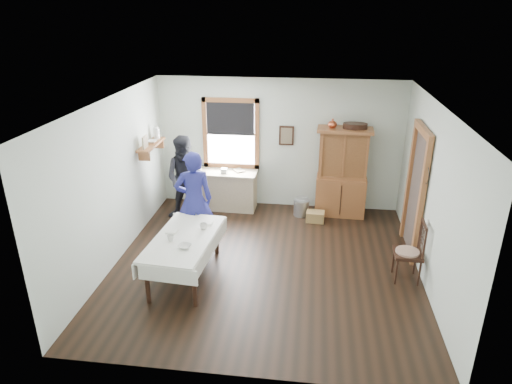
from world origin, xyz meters
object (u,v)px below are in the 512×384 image
Objects in this scene: wicker_basket at (315,217)px; figure_dark at (186,181)px; spindle_chair at (408,251)px; woman_blue at (194,204)px; work_counter at (223,190)px; china_hutch at (342,173)px; dining_table at (185,257)px; pail at (301,207)px.

wicker_basket is 0.22× the size of figure_dark.
spindle_chair is 3.60m from woman_blue.
china_hutch is (2.44, -0.01, 0.50)m from work_counter.
china_hutch is 1.05× the size of dining_table.
work_counter reaches higher than pail.
figure_dark reaches higher than spindle_chair.
woman_blue is at bearing -148.63° from wicker_basket.
figure_dark is (-3.98, 1.73, 0.29)m from spindle_chair.
woman_blue is 1.21m from figure_dark.
china_hutch reaches higher than figure_dark.
china_hutch reaches higher than wicker_basket.
dining_table is at bearing -90.11° from work_counter.
pail is 2.39m from figure_dark.
china_hutch is 1.81× the size of spindle_chair.
work_counter is 2.02m from wicker_basket.
dining_table is 5.22× the size of pail.
spindle_chair is 2.40m from wicker_basket.
work_counter is 1.77m from woman_blue.
dining_table is at bearing -130.94° from china_hutch.
dining_table is 1.74× the size of spindle_chair.
figure_dark is at bearing -166.74° from china_hutch.
pail is (1.66, -0.16, -0.24)m from work_counter.
china_hutch is 1.10× the size of woman_blue.
work_counter is 1.68m from pail.
work_counter is 4.28× the size of pail.
woman_blue is at bearing -69.09° from figure_dark.
work_counter is 1.42× the size of spindle_chair.
pail is at bearing 129.97° from spindle_chair.
figure_dark is (-2.27, -0.42, 0.63)m from pail.
work_counter is 4.02× the size of wicker_basket.
pail reaches higher than wicker_basket.
dining_table is 3.06m from pail.
woman_blue is at bearing -139.59° from pail.
china_hutch is 3.71m from dining_table.
pail is 2.48m from woman_blue.
work_counter reaches higher than dining_table.
spindle_chair is at bearing -53.07° from wicker_basket.
spindle_chair is at bearing -65.41° from china_hutch.
spindle_chair is 2.78m from pail.
spindle_chair reaches higher than pail.
work_counter is at bearing 174.43° from pail.
dining_table is at bearing -132.17° from wicker_basket.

